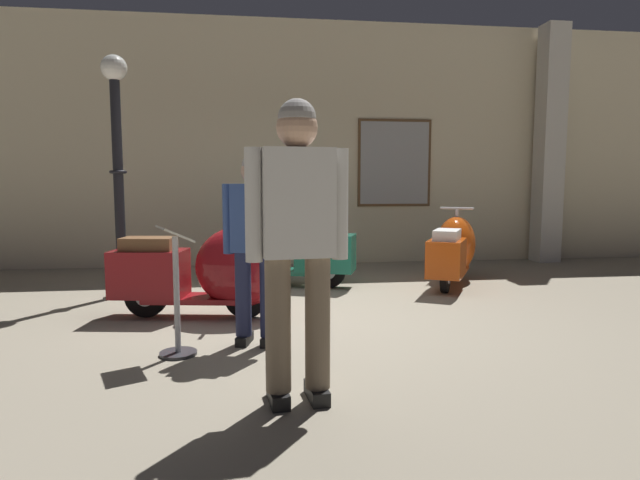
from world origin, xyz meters
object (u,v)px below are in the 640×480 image
(visitor_0, at_px, (255,236))
(visitor_1, at_px, (298,231))
(scooter_0, at_px, (213,270))
(scooter_1, at_px, (277,249))
(info_stanchion, at_px, (177,303))
(scooter_2, at_px, (453,249))
(lamppost, at_px, (118,167))

(visitor_0, relative_size, visitor_1, 0.86)
(scooter_0, xyz_separation_m, scooter_1, (0.70, 1.51, 0.01))
(scooter_0, relative_size, info_stanchion, 1.74)
(visitor_0, bearing_deg, scooter_1, 8.17)
(visitor_1, distance_m, info_stanchion, 1.43)
(scooter_2, height_order, lamppost, lamppost)
(scooter_1, bearing_deg, lamppost, 31.54)
(lamppost, height_order, visitor_0, lamppost)
(scooter_0, xyz_separation_m, info_stanchion, (-0.19, -1.11, -0.06))
(scooter_0, relative_size, visitor_1, 0.96)
(scooter_2, height_order, visitor_1, visitor_1)
(lamppost, bearing_deg, visitor_0, -54.45)
(scooter_0, height_order, scooter_2, scooter_0)
(scooter_1, bearing_deg, scooter_0, 84.98)
(scooter_0, xyz_separation_m, lamppost, (-1.09, 1.14, 1.01))
(scooter_1, bearing_deg, info_stanchion, 91.08)
(visitor_1, bearing_deg, scooter_0, 10.91)
(scooter_0, relative_size, visitor_0, 1.12)
(info_stanchion, bearing_deg, scooter_2, 38.24)
(lamppost, distance_m, info_stanchion, 2.65)
(info_stanchion, bearing_deg, scooter_0, 80.08)
(info_stanchion, bearing_deg, visitor_0, 16.97)
(scooter_0, xyz_separation_m, visitor_0, (0.39, -0.93, 0.42))
(visitor_0, distance_m, visitor_1, 1.21)
(visitor_1, bearing_deg, info_stanchion, 33.77)
(scooter_0, height_order, scooter_1, scooter_1)
(scooter_0, distance_m, scooter_1, 1.66)
(visitor_0, bearing_deg, scooter_2, -32.62)
(lamppost, height_order, info_stanchion, lamppost)
(visitor_1, xyz_separation_m, info_stanchion, (-0.82, 1.00, -0.62))
(scooter_0, xyz_separation_m, scooter_2, (2.94, 1.36, -0.02))
(scooter_1, height_order, lamppost, lamppost)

